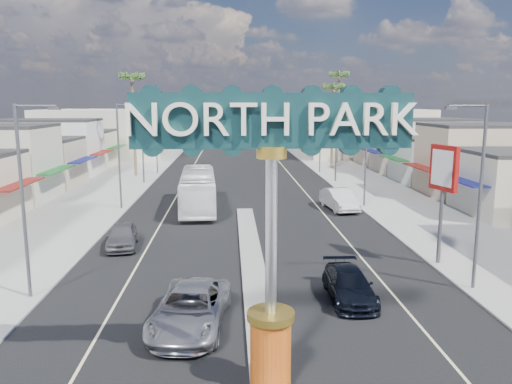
{
  "coord_description": "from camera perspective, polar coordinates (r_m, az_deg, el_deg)",
  "views": [
    {
      "loc": [
        -1.24,
        -12.61,
        9.0
      ],
      "look_at": [
        0.09,
        12.44,
        4.54
      ],
      "focal_mm": 35.0,
      "sensor_mm": 36.0,
      "label": 1
    }
  ],
  "objects": [
    {
      "name": "car_parked_right",
      "position": [
        43.32,
        9.48,
        -0.84
      ],
      "size": [
        2.62,
        5.65,
        1.79
      ],
      "primitive_type": "imported",
      "rotation": [
        0.0,
        0.0,
        0.14
      ],
      "color": "beige",
      "rests_on": "ground"
    },
    {
      "name": "ground",
      "position": [
        43.57,
        -1.35,
        -1.84
      ],
      "size": [
        160.0,
        160.0,
        0.0
      ],
      "primitive_type": "plane",
      "color": "gray",
      "rests_on": "ground"
    },
    {
      "name": "streetlight_r_mid",
      "position": [
        44.35,
        12.27,
        4.77
      ],
      "size": [
        2.03,
        0.22,
        9.0
      ],
      "color": "#47474C",
      "rests_on": "ground"
    },
    {
      "name": "median_island",
      "position": [
        28.09,
        -0.36,
        -8.43
      ],
      "size": [
        1.3,
        30.0,
        0.16
      ],
      "primitive_type": "cube",
      "color": "gray",
      "rests_on": "ground"
    },
    {
      "name": "sidewalk_left",
      "position": [
        45.37,
        -19.33,
        -1.86
      ],
      "size": [
        8.0,
        120.0,
        0.12
      ],
      "primitive_type": "cube",
      "color": "gray",
      "rests_on": "ground"
    },
    {
      "name": "streetlight_r_near",
      "position": [
        25.75,
        23.96,
        0.42
      ],
      "size": [
        2.03,
        0.22,
        9.0
      ],
      "color": "#47474C",
      "rests_on": "ground"
    },
    {
      "name": "palm_right_mid",
      "position": [
        70.09,
        8.85,
        11.28
      ],
      "size": [
        2.6,
        2.6,
        12.1
      ],
      "color": "brown",
      "rests_on": "ground"
    },
    {
      "name": "car_parked_left",
      "position": [
        32.77,
        -15.03,
        -4.84
      ],
      "size": [
        2.32,
        4.65,
        1.52
      ],
      "primitive_type": "imported",
      "rotation": [
        0.0,
        0.0,
        0.12
      ],
      "color": "#5C5C60",
      "rests_on": "ground"
    },
    {
      "name": "traffic_signal_right",
      "position": [
        57.75,
        7.4,
        5.31
      ],
      "size": [
        5.09,
        0.45,
        6.0
      ],
      "color": "#47474C",
      "rests_on": "ground"
    },
    {
      "name": "streetlight_l_far",
      "position": [
        65.38,
        -11.2,
        6.45
      ],
      "size": [
        2.03,
        0.22,
        9.0
      ],
      "color": "#47474C",
      "rests_on": "ground"
    },
    {
      "name": "suv_left",
      "position": [
        20.89,
        -7.51,
        -13.04
      ],
      "size": [
        3.41,
        6.24,
        1.66
      ],
      "primitive_type": "imported",
      "rotation": [
        0.0,
        0.0,
        -0.11
      ],
      "color": "#A1A0A4",
      "rests_on": "ground"
    },
    {
      "name": "suv_right",
      "position": [
        23.92,
        10.59,
        -10.4
      ],
      "size": [
        2.04,
        4.85,
        1.4
      ],
      "primitive_type": "imported",
      "rotation": [
        0.0,
        0.0,
        -0.02
      ],
      "color": "black",
      "rests_on": "ground"
    },
    {
      "name": "gateway_sign",
      "position": [
        14.96,
        1.77,
        -1.79
      ],
      "size": [
        8.2,
        1.5,
        9.15
      ],
      "color": "#CF410F",
      "rests_on": "median_island"
    },
    {
      "name": "bank_pylon_sign",
      "position": [
        29.27,
        20.63,
        1.86
      ],
      "size": [
        0.81,
        2.07,
        6.64
      ],
      "rotation": [
        0.0,
        0.0,
        0.27
      ],
      "color": "#47474C",
      "rests_on": "sidewalk_right"
    },
    {
      "name": "backdrop_far_right",
      "position": [
        90.78,
        11.87,
        6.72
      ],
      "size": [
        20.0,
        20.0,
        8.0
      ],
      "primitive_type": "cube",
      "color": "beige",
      "rests_on": "ground"
    },
    {
      "name": "traffic_signal_left",
      "position": [
        57.35,
        -11.04,
        5.17
      ],
      "size": [
        5.09,
        0.45,
        6.0
      ],
      "color": "#47474C",
      "rests_on": "ground"
    },
    {
      "name": "streetlight_l_near",
      "position": [
        24.72,
        -24.83,
        -0.02
      ],
      "size": [
        2.03,
        0.22,
        9.0
      ],
      "color": "#47474C",
      "rests_on": "ground"
    },
    {
      "name": "road",
      "position": [
        43.56,
        -1.35,
        -1.84
      ],
      "size": [
        20.0,
        120.0,
        0.01
      ],
      "primitive_type": "cube",
      "color": "black",
      "rests_on": "ground"
    },
    {
      "name": "city_bus",
      "position": [
        43.16,
        -6.66,
        0.26
      ],
      "size": [
        3.44,
        12.23,
        3.37
      ],
      "primitive_type": "imported",
      "rotation": [
        0.0,
        0.0,
        0.05
      ],
      "color": "white",
      "rests_on": "ground"
    },
    {
      "name": "storefront_row_right",
      "position": [
        61.36,
        21.31,
        3.79
      ],
      "size": [
        12.0,
        42.0,
        6.0
      ],
      "primitive_type": "cube",
      "color": "#B7B29E",
      "rests_on": "ground"
    },
    {
      "name": "streetlight_r_far",
      "position": [
        65.77,
        7.23,
        6.58
      ],
      "size": [
        2.03,
        0.22,
        9.0
      ],
      "color": "#47474C",
      "rests_on": "ground"
    },
    {
      "name": "palm_left_far",
      "position": [
        63.75,
        -13.99,
        12.04
      ],
      "size": [
        2.6,
        2.6,
        13.1
      ],
      "color": "brown",
      "rests_on": "ground"
    },
    {
      "name": "backdrop_far_left",
      "position": [
        90.17,
        -16.46,
        6.5
      ],
      "size": [
        20.0,
        20.0,
        8.0
      ],
      "primitive_type": "cube",
      "color": "#B7B29E",
      "rests_on": "ground"
    },
    {
      "name": "streetlight_l_mid",
      "position": [
        43.77,
        -15.21,
        4.58
      ],
      "size": [
        2.03,
        0.22,
        9.0
      ],
      "color": "#47474C",
      "rests_on": "ground"
    },
    {
      "name": "storefront_row_left",
      "position": [
        60.38,
        -25.22,
        3.42
      ],
      "size": [
        12.0,
        42.0,
        6.0
      ],
      "primitive_type": "cube",
      "color": "beige",
      "rests_on": "ground"
    },
    {
      "name": "palm_right_far",
      "position": [
        76.43,
        9.45,
        12.49
      ],
      "size": [
        2.6,
        2.6,
        14.1
      ],
      "color": "brown",
      "rests_on": "ground"
    },
    {
      "name": "sidewalk_right",
      "position": [
        46.13,
        16.32,
        -1.5
      ],
      "size": [
        8.0,
        120.0,
        0.12
      ],
      "primitive_type": "cube",
      "color": "gray",
      "rests_on": "ground"
    }
  ]
}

